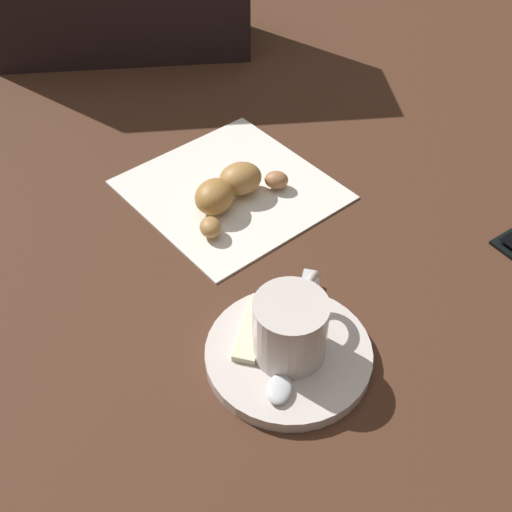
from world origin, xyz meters
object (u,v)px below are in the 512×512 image
napkin (231,189)px  espresso_cup (291,326)px  sugar_packet (254,328)px  saucer (288,355)px  teaspoon (288,354)px  croissant (230,189)px

napkin → espresso_cup: bearing=164.5°
sugar_packet → saucer: bearing=67.8°
espresso_cup → sugar_packet: bearing=28.0°
teaspoon → croissant: size_ratio=0.95×
sugar_packet → napkin: 0.19m
napkin → croissant: 0.03m
espresso_cup → saucer: bearing=123.1°
saucer → napkin: saucer is taller
espresso_cup → sugar_packet: (0.03, 0.02, -0.03)m
teaspoon → sugar_packet: teaspoon is taller
napkin → croissant: bearing=151.0°
saucer → croissant: (0.19, -0.05, 0.01)m
teaspoon → napkin: (0.21, -0.06, -0.01)m
sugar_packet → espresso_cup: bearing=71.3°
napkin → croissant: (-0.02, 0.01, 0.02)m
espresso_cup → teaspoon: espresso_cup is taller
saucer → napkin: 0.22m
saucer → croissant: size_ratio=1.11×
espresso_cup → napkin: size_ratio=0.41×
espresso_cup → croissant: 0.20m
napkin → saucer: bearing=164.2°
saucer → napkin: bearing=-15.8°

